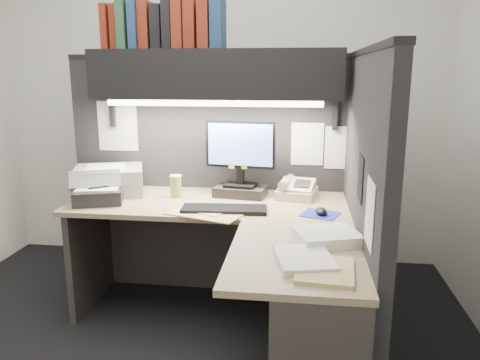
# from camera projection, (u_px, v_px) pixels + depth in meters

# --- Properties ---
(floor) EXTENTS (3.50, 3.50, 0.00)m
(floor) POSITION_uv_depth(u_px,v_px,m) (173.00, 357.00, 2.54)
(floor) COLOR black
(floor) RESTS_ON ground
(wall_back) EXTENTS (3.50, 0.04, 2.70)m
(wall_back) POSITION_uv_depth(u_px,v_px,m) (218.00, 93.00, 3.69)
(wall_back) COLOR white
(wall_back) RESTS_ON floor
(partition_back) EXTENTS (1.90, 0.06, 1.60)m
(partition_back) POSITION_uv_depth(u_px,v_px,m) (209.00, 177.00, 3.26)
(partition_back) COLOR black
(partition_back) RESTS_ON floor
(partition_right) EXTENTS (0.06, 1.50, 1.60)m
(partition_right) POSITION_uv_depth(u_px,v_px,m) (362.00, 214.00, 2.41)
(partition_right) COLOR black
(partition_right) RESTS_ON floor
(desk) EXTENTS (1.70, 1.53, 0.73)m
(desk) POSITION_uv_depth(u_px,v_px,m) (251.00, 287.00, 2.39)
(desk) COLOR #9C8A63
(desk) RESTS_ON floor
(overhead_shelf) EXTENTS (1.55, 0.34, 0.30)m
(overhead_shelf) POSITION_uv_depth(u_px,v_px,m) (217.00, 74.00, 2.91)
(overhead_shelf) COLOR black
(overhead_shelf) RESTS_ON partition_back
(task_light_tube) EXTENTS (1.32, 0.04, 0.04)m
(task_light_tube) POSITION_uv_depth(u_px,v_px,m) (213.00, 103.00, 2.81)
(task_light_tube) COLOR white
(task_light_tube) RESTS_ON overhead_shelf
(monitor) EXTENTS (0.45, 0.24, 0.49)m
(monitor) POSITION_uv_depth(u_px,v_px,m) (240.00, 167.00, 2.98)
(monitor) COLOR black
(monitor) RESTS_ON desk
(keyboard) EXTENTS (0.50, 0.20, 0.02)m
(keyboard) POSITION_uv_depth(u_px,v_px,m) (224.00, 209.00, 2.70)
(keyboard) COLOR black
(keyboard) RESTS_ON desk
(mousepad) EXTENTS (0.25, 0.24, 0.00)m
(mousepad) POSITION_uv_depth(u_px,v_px,m) (320.00, 214.00, 2.64)
(mousepad) COLOR navy
(mousepad) RESTS_ON desk
(mouse) EXTENTS (0.08, 0.11, 0.04)m
(mouse) POSITION_uv_depth(u_px,v_px,m) (321.00, 211.00, 2.63)
(mouse) COLOR black
(mouse) RESTS_ON mousepad
(telephone) EXTENTS (0.28, 0.29, 0.10)m
(telephone) POSITION_uv_depth(u_px,v_px,m) (297.00, 190.00, 2.98)
(telephone) COLOR beige
(telephone) RESTS_ON desk
(coffee_cup) EXTENTS (0.08, 0.08, 0.13)m
(coffee_cup) POSITION_uv_depth(u_px,v_px,m) (176.00, 187.00, 2.99)
(coffee_cup) COLOR tan
(coffee_cup) RESTS_ON desk
(printer) EXTENTS (0.53, 0.49, 0.17)m
(printer) POSITION_uv_depth(u_px,v_px,m) (109.00, 180.00, 3.08)
(printer) COLOR gray
(printer) RESTS_ON desk
(notebook_stack) EXTENTS (0.34, 0.31, 0.09)m
(notebook_stack) POSITION_uv_depth(u_px,v_px,m) (99.00, 196.00, 2.87)
(notebook_stack) COLOR black
(notebook_stack) RESTS_ON desk
(open_folder) EXTENTS (0.49, 0.40, 0.01)m
(open_folder) POSITION_uv_depth(u_px,v_px,m) (208.00, 212.00, 2.67)
(open_folder) COLOR tan
(open_folder) RESTS_ON desk
(paper_stack_a) EXTENTS (0.34, 0.32, 0.05)m
(paper_stack_a) POSITION_uv_depth(u_px,v_px,m) (327.00, 237.00, 2.21)
(paper_stack_a) COLOR white
(paper_stack_a) RESTS_ON desk
(paper_stack_b) EXTENTS (0.29, 0.33, 0.03)m
(paper_stack_b) POSITION_uv_depth(u_px,v_px,m) (304.00, 259.00, 1.98)
(paper_stack_b) COLOR white
(paper_stack_b) RESTS_ON desk
(manila_stack) EXTENTS (0.25, 0.31, 0.02)m
(manila_stack) POSITION_uv_depth(u_px,v_px,m) (325.00, 270.00, 1.88)
(manila_stack) COLOR tan
(manila_stack) RESTS_ON desk
(binder_row) EXTENTS (0.74, 0.26, 0.30)m
(binder_row) POSITION_uv_depth(u_px,v_px,m) (165.00, 26.00, 2.88)
(binder_row) COLOR maroon
(binder_row) RESTS_ON overhead_shelf
(pinned_papers) EXTENTS (1.76, 1.31, 0.51)m
(pinned_papers) POSITION_uv_depth(u_px,v_px,m) (261.00, 151.00, 2.79)
(pinned_papers) COLOR white
(pinned_papers) RESTS_ON partition_back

